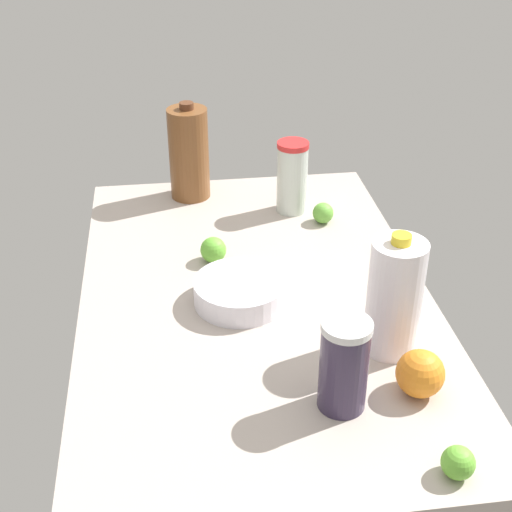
% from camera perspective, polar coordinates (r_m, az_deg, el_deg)
% --- Properties ---
extents(countertop, '(1.20, 0.76, 0.03)m').
position_cam_1_polar(countertop, '(1.57, -0.00, -3.60)').
color(countertop, '#B2A499').
rests_on(countertop, ground).
extents(tumbler_cup, '(0.08, 0.08, 0.19)m').
position_cam_1_polar(tumbler_cup, '(1.86, 2.91, 6.34)').
color(tumbler_cup, silver).
rests_on(tumbler_cup, countertop).
extents(milk_jug, '(0.10, 0.10, 0.25)m').
position_cam_1_polar(milk_jug, '(1.37, 11.02, -3.24)').
color(milk_jug, white).
rests_on(milk_jug, countertop).
extents(chocolate_milk_jug, '(0.11, 0.11, 0.27)m').
position_cam_1_polar(chocolate_milk_jug, '(1.94, -5.39, 8.18)').
color(chocolate_milk_jug, brown).
rests_on(chocolate_milk_jug, countertop).
extents(mixing_bowl, '(0.20, 0.20, 0.05)m').
position_cam_1_polar(mixing_bowl, '(1.52, -1.30, -2.86)').
color(mixing_bowl, white).
rests_on(mixing_bowl, countertop).
extents(shaker_bottle, '(0.09, 0.09, 0.18)m').
position_cam_1_polar(shaker_bottle, '(1.24, 7.05, -8.64)').
color(shaker_bottle, '#342943').
rests_on(shaker_bottle, countertop).
extents(lime_beside_bowl, '(0.05, 0.05, 0.05)m').
position_cam_1_polar(lime_beside_bowl, '(1.20, 15.86, -15.61)').
color(lime_beside_bowl, '#66B536').
rests_on(lime_beside_bowl, countertop).
extents(lime_far_back, '(0.06, 0.06, 0.06)m').
position_cam_1_polar(lime_far_back, '(1.67, -3.43, 0.50)').
color(lime_far_back, '#63B435').
rests_on(lime_far_back, countertop).
extents(orange_by_jug, '(0.09, 0.09, 0.09)m').
position_cam_1_polar(orange_by_jug, '(1.32, 13.00, -9.14)').
color(orange_by_jug, orange).
rests_on(orange_by_jug, countertop).
extents(lime_loose, '(0.05, 0.05, 0.05)m').
position_cam_1_polar(lime_loose, '(1.84, 5.39, 3.45)').
color(lime_loose, '#64AE3C').
rests_on(lime_loose, countertop).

